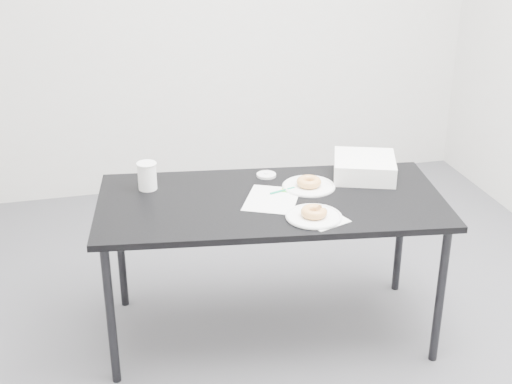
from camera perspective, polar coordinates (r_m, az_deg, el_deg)
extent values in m
plane|color=#49494E|center=(3.55, 0.54, -12.10)|extent=(4.00, 4.00, 0.00)
cube|color=black|center=(3.29, 1.21, -0.78)|extent=(1.68, 0.96, 0.03)
cylinder|color=black|center=(3.19, -11.55, -9.68)|extent=(0.04, 0.04, 0.70)
cylinder|color=black|center=(3.73, -10.80, -4.30)|extent=(0.04, 0.04, 0.70)
cylinder|color=black|center=(3.37, 14.51, -8.07)|extent=(0.04, 0.04, 0.70)
cylinder|color=black|center=(3.88, 11.45, -3.19)|extent=(0.04, 0.04, 0.70)
cube|color=white|center=(3.28, 1.28, -0.59)|extent=(0.33, 0.36, 0.00)
cube|color=green|center=(3.37, 2.44, 0.16)|extent=(0.06, 0.06, 0.00)
cylinder|color=#0C8B5F|center=(3.36, 2.12, 0.12)|extent=(0.13, 0.05, 0.01)
cube|color=white|center=(3.11, 5.44, -2.17)|extent=(0.22, 0.22, 0.00)
cylinder|color=white|center=(3.11, 4.65, -1.97)|extent=(0.25, 0.25, 0.01)
torus|color=#C3813D|center=(3.10, 4.66, -1.59)|extent=(0.14, 0.14, 0.04)
cylinder|color=white|center=(3.42, 4.24, 0.46)|extent=(0.25, 0.25, 0.01)
torus|color=#C3813D|center=(3.41, 4.25, 0.81)|extent=(0.14, 0.14, 0.04)
cylinder|color=white|center=(3.40, -8.70, 1.28)|extent=(0.09, 0.09, 0.13)
cylinder|color=silver|center=(3.53, 0.83, 1.37)|extent=(0.10, 0.10, 0.01)
cube|color=silver|center=(3.55, 8.66, 1.99)|extent=(0.38, 0.38, 0.10)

